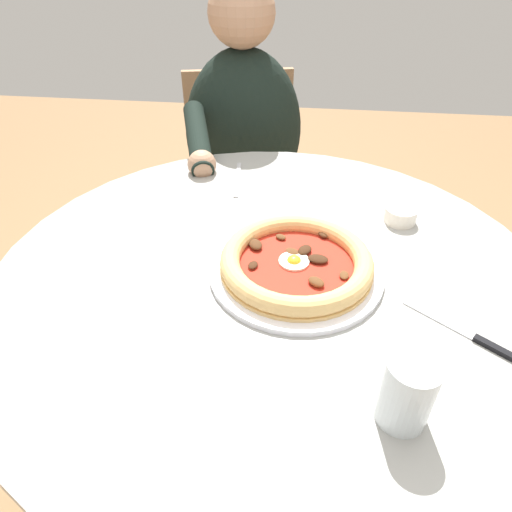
# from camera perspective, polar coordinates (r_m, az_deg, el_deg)

# --- Properties ---
(ground_plane) EXTENTS (6.00, 6.00, 0.02)m
(ground_plane) POSITION_cam_1_polar(r_m,az_deg,el_deg) (1.38, 1.24, -25.95)
(ground_plane) COLOR olive
(dining_table) EXTENTS (0.99, 0.99, 0.73)m
(dining_table) POSITION_cam_1_polar(r_m,az_deg,el_deg) (0.89, 1.75, -8.17)
(dining_table) COLOR #999993
(dining_table) RESTS_ON ground
(pizza_on_plate) EXTENTS (0.30, 0.30, 0.04)m
(pizza_on_plate) POSITION_cam_1_polar(r_m,az_deg,el_deg) (0.77, 5.18, -0.98)
(pizza_on_plate) COLOR white
(pizza_on_plate) RESTS_ON dining_table
(water_glass) EXTENTS (0.06, 0.06, 0.10)m
(water_glass) POSITION_cam_1_polar(r_m,az_deg,el_deg) (0.58, 18.69, -16.50)
(water_glass) COLOR silver
(water_glass) RESTS_ON dining_table
(steak_knife) EXTENTS (0.16, 0.13, 0.01)m
(steak_knife) POSITION_cam_1_polar(r_m,az_deg,el_deg) (0.74, 27.11, -9.82)
(steak_knife) COLOR silver
(steak_knife) RESTS_ON dining_table
(ramekin_capers) EXTENTS (0.06, 0.06, 0.03)m
(ramekin_capers) POSITION_cam_1_polar(r_m,az_deg,el_deg) (0.96, 18.08, 5.10)
(ramekin_capers) COLOR white
(ramekin_capers) RESTS_ON dining_table
(fork_utensil) EXTENTS (0.03, 0.17, 0.00)m
(fork_utensil) POSITION_cam_1_polar(r_m,az_deg,el_deg) (1.08, -2.38, 9.84)
(fork_utensil) COLOR #BCBCC1
(fork_utensil) RESTS_ON dining_table
(diner_person) EXTENTS (0.39, 0.54, 1.12)m
(diner_person) POSITION_cam_1_polar(r_m,az_deg,el_deg) (1.50, -1.52, 8.15)
(diner_person) COLOR #282833
(diner_person) RESTS_ON ground
(cafe_chair_diner) EXTENTS (0.50, 0.50, 0.82)m
(cafe_chair_diner) POSITION_cam_1_polar(r_m,az_deg,el_deg) (1.62, -1.82, 10.93)
(cafe_chair_diner) COLOR #957050
(cafe_chair_diner) RESTS_ON ground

